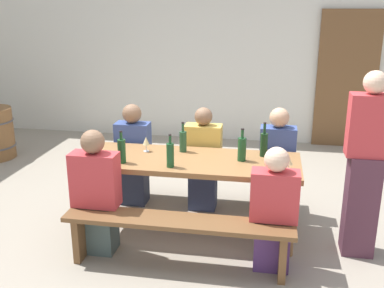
{
  "coord_description": "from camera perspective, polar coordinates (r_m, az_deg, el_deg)",
  "views": [
    {
      "loc": [
        0.72,
        -4.02,
        2.17
      ],
      "look_at": [
        0.0,
        0.0,
        0.9
      ],
      "focal_mm": 42.32,
      "sensor_mm": 36.0,
      "label": 1
    }
  ],
  "objects": [
    {
      "name": "wine_glass_0",
      "position": [
        4.54,
        -5.82,
        0.33
      ],
      "size": [
        0.07,
        0.07,
        0.15
      ],
      "color": "silver",
      "rests_on": "tasting_table"
    },
    {
      "name": "tasting_table",
      "position": [
        4.36,
        0.0,
        -2.9
      ],
      "size": [
        2.05,
        0.77,
        0.75
      ],
      "color": "olive",
      "rests_on": "ground"
    },
    {
      "name": "seated_guest_near_1",
      "position": [
        3.87,
        10.25,
        -8.48
      ],
      "size": [
        0.39,
        0.24,
        1.08
      ],
      "rotation": [
        0.0,
        0.0,
        1.57
      ],
      "color": "#513069",
      "rests_on": "ground"
    },
    {
      "name": "bench_far",
      "position": [
        5.1,
        1.36,
        -3.6
      ],
      "size": [
        1.95,
        0.3,
        0.45
      ],
      "color": "brown",
      "rests_on": "ground"
    },
    {
      "name": "seated_guest_far_1",
      "position": [
        4.89,
        1.41,
        -2.27
      ],
      "size": [
        0.39,
        0.24,
        1.14
      ],
      "rotation": [
        0.0,
        0.0,
        -1.57
      ],
      "color": "#333D5D",
      "rests_on": "ground"
    },
    {
      "name": "seated_guest_far_2",
      "position": [
        4.84,
        10.62,
        -2.54
      ],
      "size": [
        0.37,
        0.24,
        1.16
      ],
      "rotation": [
        0.0,
        0.0,
        -1.57
      ],
      "color": "#403D39",
      "rests_on": "ground"
    },
    {
      "name": "wine_bottle_4",
      "position": [
        4.43,
        9.05,
        0.01
      ],
      "size": [
        0.07,
        0.07,
        0.34
      ],
      "color": "#143319",
      "rests_on": "tasting_table"
    },
    {
      "name": "bench_near",
      "position": [
        3.87,
        -1.82,
        -10.73
      ],
      "size": [
        1.95,
        0.3,
        0.45
      ],
      "color": "brown",
      "rests_on": "ground"
    },
    {
      "name": "wine_bottle_0",
      "position": [
        4.09,
        -2.76,
        -1.34
      ],
      "size": [
        0.07,
        0.07,
        0.31
      ],
      "color": "#194723",
      "rests_on": "tasting_table"
    },
    {
      "name": "wine_bottle_3",
      "position": [
        4.51,
        -1.14,
        0.4
      ],
      "size": [
        0.07,
        0.07,
        0.3
      ],
      "color": "#234C2D",
      "rests_on": "tasting_table"
    },
    {
      "name": "wine_bottle_1",
      "position": [
        4.27,
        6.31,
        -0.58
      ],
      "size": [
        0.08,
        0.08,
        0.31
      ],
      "color": "#194723",
      "rests_on": "tasting_table"
    },
    {
      "name": "seated_guest_near_0",
      "position": [
        4.13,
        -11.98,
        -6.36
      ],
      "size": [
        0.42,
        0.24,
        1.15
      ],
      "rotation": [
        0.0,
        0.0,
        1.57
      ],
      "color": "#42524E",
      "rests_on": "ground"
    },
    {
      "name": "wooden_door",
      "position": [
        7.39,
        18.91,
        7.63
      ],
      "size": [
        0.9,
        0.06,
        2.1
      ],
      "primitive_type": "cube",
      "color": "brown",
      "rests_on": "ground"
    },
    {
      "name": "seated_guest_far_0",
      "position": [
        5.06,
        -7.37,
        -1.61
      ],
      "size": [
        0.37,
        0.24,
        1.14
      ],
      "rotation": [
        0.0,
        0.0,
        -1.57
      ],
      "color": "#262D44",
      "rests_on": "ground"
    },
    {
      "name": "ground_plane",
      "position": [
        4.63,
        0.0,
        -10.69
      ],
      "size": [
        24.0,
        24.0,
        0.0
      ],
      "primitive_type": "plane",
      "color": "gray"
    },
    {
      "name": "back_wall",
      "position": [
        7.41,
        4.67,
        12.81
      ],
      "size": [
        14.0,
        0.2,
        3.2
      ],
      "primitive_type": "cube",
      "color": "silver",
      "rests_on": "ground"
    },
    {
      "name": "standing_host",
      "position": [
        4.19,
        20.96,
        -2.96
      ],
      "size": [
        0.36,
        0.24,
        1.66
      ],
      "rotation": [
        0.0,
        0.0,
        3.14
      ],
      "color": "#532D3C",
      "rests_on": "ground"
    },
    {
      "name": "wine_bottle_2",
      "position": [
        4.24,
        -8.85,
        -0.81
      ],
      "size": [
        0.08,
        0.08,
        0.31
      ],
      "color": "#194723",
      "rests_on": "tasting_table"
    },
    {
      "name": "wine_glass_1",
      "position": [
        4.07,
        12.11,
        -2.13
      ],
      "size": [
        0.07,
        0.07,
        0.14
      ],
      "color": "silver",
      "rests_on": "tasting_table"
    }
  ]
}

